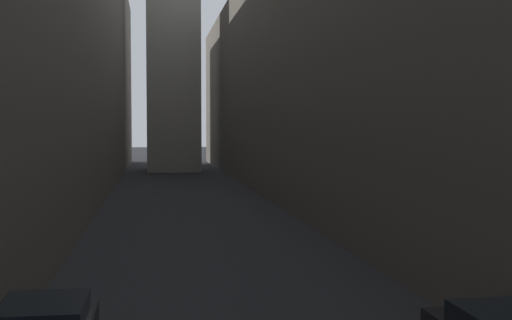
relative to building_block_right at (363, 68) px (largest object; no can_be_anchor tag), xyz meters
name	(u,v)px	position (x,y,z in m)	size (l,w,h in m)	color
ground_plane	(189,203)	(-12.46, -2.00, -9.20)	(264.00, 264.00, 0.00)	#232326
building_block_left	(22,34)	(-23.13, 0.00, 1.88)	(10.35, 108.00, 22.15)	#60594F
building_block_right	(363,68)	(0.00, 0.00, 0.00)	(13.92, 108.00, 18.39)	#60594F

